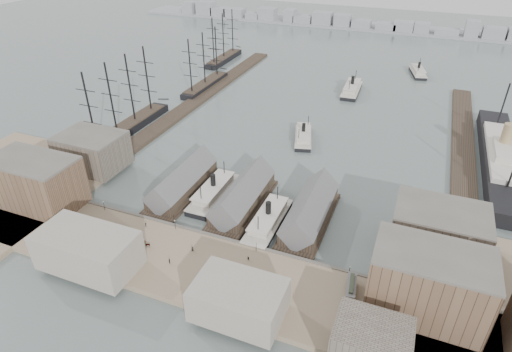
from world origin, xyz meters
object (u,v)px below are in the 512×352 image
at_px(ocean_steamer, 500,157).
at_px(horse_cart_left, 84,223).
at_px(horse_cart_center, 146,244).
at_px(ferry_docked_west, 214,192).
at_px(tram, 351,288).
at_px(horse_cart_right, 224,282).

distance_m(ocean_steamer, horse_cart_left, 173.03).
relative_size(horse_cart_left, horse_cart_center, 0.95).
bearing_deg(horse_cart_center, ferry_docked_west, -17.54).
relative_size(ocean_steamer, horse_cart_center, 20.21).
xyz_separation_m(ocean_steamer, horse_cart_left, (-138.32, -103.95, -1.48)).
distance_m(tram, horse_cart_left, 93.13).
distance_m(ferry_docked_west, horse_cart_right, 48.83).
bearing_deg(ocean_steamer, tram, -114.17).
xyz_separation_m(tram, horse_cart_left, (-93.07, -3.13, -1.05)).
bearing_deg(ocean_steamer, ferry_docked_west, -146.64).
distance_m(ocean_steamer, horse_cart_right, 137.39).
bearing_deg(tram, horse_cart_center, 177.00).
distance_m(ferry_docked_west, horse_cart_center, 36.96).
bearing_deg(horse_cart_left, horse_cart_center, -97.90).
bearing_deg(tram, horse_cart_left, 174.87).
distance_m(tram, horse_cart_right, 36.78).
bearing_deg(tram, horse_cart_right, -170.41).
height_order(horse_cart_left, horse_cart_center, horse_cart_center).
relative_size(ferry_docked_west, ocean_steamer, 0.31).
height_order(ocean_steamer, horse_cart_left, ocean_steamer).
relative_size(tram, horse_cart_center, 2.09).
bearing_deg(horse_cart_right, ferry_docked_west, 49.17).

